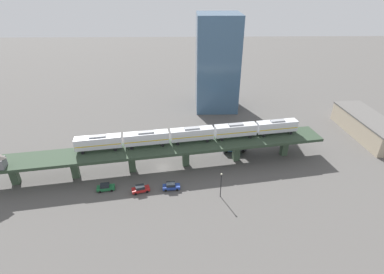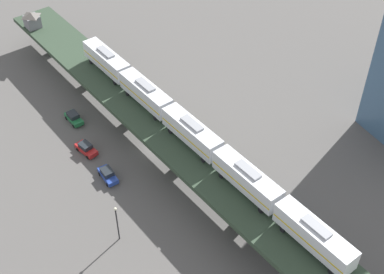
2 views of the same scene
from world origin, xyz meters
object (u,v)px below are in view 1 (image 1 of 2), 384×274
object	(u,v)px
subway_train	(192,134)
street_car_green	(106,187)
warehouse_building	(367,126)
street_car_blue	(171,186)
street_lamp	(221,183)
street_car_red	(140,189)
delivery_truck	(234,146)
office_tower	(217,63)

from	to	relation	value
subway_train	street_car_green	xyz separation A→B (m)	(12.72, -22.12, -8.28)
warehouse_building	street_car_blue	bearing A→B (deg)	-66.86
street_car_green	street_lamp	bearing A→B (deg)	83.94
street_car_red	subway_train	bearing A→B (deg)	135.78
street_lamp	warehouse_building	world-z (taller)	street_lamp
street_car_red	street_car_blue	bearing A→B (deg)	96.94
street_car_blue	street_lamp	world-z (taller)	street_lamp
subway_train	street_lamp	bearing A→B (deg)	22.81
street_car_blue	delivery_truck	size ratio (longest dim) A/B	0.62
street_car_blue	street_car_red	world-z (taller)	same
delivery_truck	office_tower	xyz separation A→B (m)	(-35.39, -2.42, 16.24)
street_car_green	delivery_truck	distance (m)	39.59
street_lamp	office_tower	bearing A→B (deg)	176.05
street_car_red	warehouse_building	distance (m)	77.79
delivery_truck	warehouse_building	bearing A→B (deg)	101.53
delivery_truck	office_tower	distance (m)	39.02
subway_train	delivery_truck	size ratio (longest dim) A/B	8.55
street_lamp	warehouse_building	distance (m)	60.82
street_car_green	street_car_blue	bearing A→B (deg)	90.26
street_lamp	street_car_blue	bearing A→B (deg)	-104.36
delivery_truck	street_lamp	distance (m)	22.40
subway_train	warehouse_building	distance (m)	61.24
office_tower	delivery_truck	bearing A→B (deg)	3.92
street_car_green	street_car_red	world-z (taller)	same
warehouse_building	office_tower	distance (m)	56.96
street_lamp	subway_train	bearing A→B (deg)	-157.19
office_tower	street_car_green	bearing A→B (deg)	-31.32
subway_train	street_car_red	size ratio (longest dim) A/B	13.10
street_car_red	office_tower	world-z (taller)	office_tower
office_tower	street_car_blue	bearing A→B (deg)	-16.74
subway_train	office_tower	bearing A→B (deg)	165.56
subway_train	office_tower	xyz separation A→B (m)	(-40.98, 10.55, 8.78)
street_car_red	delivery_truck	xyz separation A→B (m)	(-19.16, 26.19, 0.82)
street_car_red	office_tower	size ratio (longest dim) A/B	0.13
warehouse_building	office_tower	xyz separation A→B (m)	(-25.98, -48.54, 14.59)
street_car_blue	street_lamp	bearing A→B (deg)	75.64
street_car_red	warehouse_building	size ratio (longest dim) A/B	0.16
warehouse_building	office_tower	world-z (taller)	office_tower
street_car_blue	delivery_truck	world-z (taller)	delivery_truck
subway_train	street_car_blue	size ratio (longest dim) A/B	13.70
street_car_green	office_tower	world-z (taller)	office_tower
street_car_green	warehouse_building	bearing A→B (deg)	108.84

